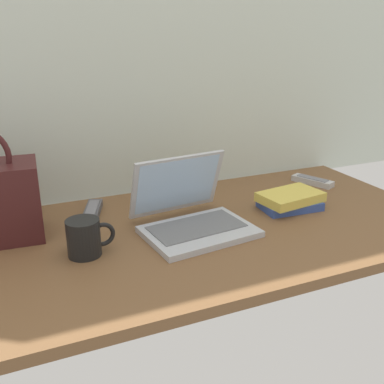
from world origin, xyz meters
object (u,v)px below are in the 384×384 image
(laptop, at_px, (191,215))
(remote_control_near, at_px, (93,211))
(book_stack, at_px, (290,200))
(coffee_mug, at_px, (85,237))
(remote_control_far, at_px, (312,181))

(laptop, height_order, remote_control_near, laptop)
(remote_control_near, xyz_separation_m, book_stack, (0.61, -0.22, 0.02))
(coffee_mug, distance_m, remote_control_near, 0.28)
(remote_control_near, height_order, book_stack, book_stack)
(coffee_mug, relative_size, remote_control_near, 0.77)
(laptop, height_order, coffee_mug, laptop)
(remote_control_near, height_order, remote_control_far, same)
(coffee_mug, height_order, book_stack, coffee_mug)
(remote_control_far, distance_m, book_stack, 0.29)
(laptop, relative_size, remote_control_far, 2.03)
(remote_control_near, relative_size, book_stack, 0.76)
(coffee_mug, bearing_deg, laptop, 7.34)
(laptop, distance_m, remote_control_far, 0.62)
(coffee_mug, relative_size, book_stack, 0.59)
(book_stack, bearing_deg, coffee_mug, -175.45)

